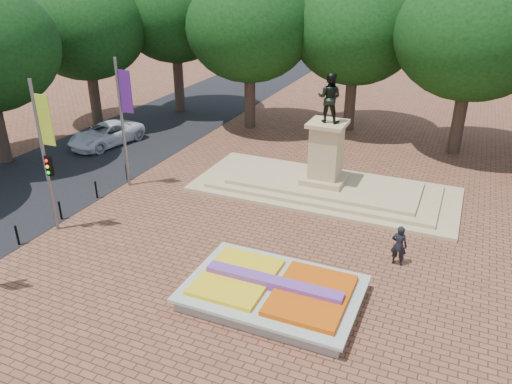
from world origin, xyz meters
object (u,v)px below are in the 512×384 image
at_px(pedestrian, 399,245).
at_px(van, 106,134).
at_px(monument, 324,176).
at_px(flower_bed, 274,291).

bearing_deg(pedestrian, van, -16.47).
height_order(van, pedestrian, pedestrian).
relative_size(monument, pedestrian, 7.97).
distance_m(monument, pedestrian, 7.46).
distance_m(flower_bed, pedestrian, 5.73).
distance_m(monument, van, 15.74).
relative_size(flower_bed, pedestrian, 3.59).
bearing_deg(flower_bed, van, 145.57).
bearing_deg(van, flower_bed, -23.27).
relative_size(flower_bed, monument, 0.45).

